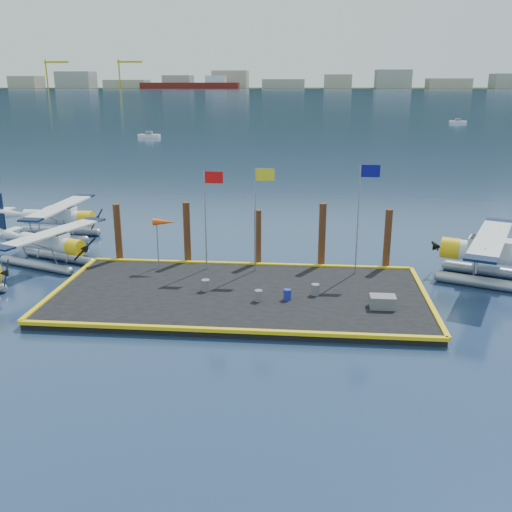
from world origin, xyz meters
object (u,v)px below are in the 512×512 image
at_px(drum_2, 287,295).
at_px(crate, 383,302).
at_px(piling_2, 258,240).
at_px(piling_0, 118,235).
at_px(seaplane_c, 57,220).
at_px(windsock, 164,223).
at_px(flagpole_yellow, 259,204).
at_px(piling_1, 187,235).
at_px(flagpole_red, 209,205).
at_px(piling_3, 322,237).
at_px(seaplane_b, 50,246).
at_px(drum_1, 315,290).
at_px(drum_3, 259,296).
at_px(flagpole_blue, 362,203).
at_px(seaplane_d, 497,257).
at_px(drum_0, 206,285).
at_px(piling_4, 387,241).

distance_m(drum_2, crate, 4.91).
bearing_deg(piling_2, piling_0, 180.00).
xyz_separation_m(seaplane_c, piling_0, (6.72, -5.79, 0.54)).
bearing_deg(windsock, crate, -23.09).
xyz_separation_m(flagpole_yellow, piling_1, (-4.70, 1.60, -2.41)).
xyz_separation_m(flagpole_red, flagpole_yellow, (3.00, 0.00, 0.12)).
height_order(flagpole_red, windsock, flagpole_red).
bearing_deg(piling_3, drum_2, -106.68).
xyz_separation_m(seaplane_b, drum_1, (16.94, -4.82, -0.63)).
xyz_separation_m(flagpole_red, windsock, (-2.73, 0.00, -1.17)).
height_order(drum_2, piling_2, piling_2).
relative_size(flagpole_yellow, piling_1, 1.48).
bearing_deg(piling_0, drum_3, -34.30).
distance_m(crate, flagpole_red, 11.73).
bearing_deg(piling_2, flagpole_blue, -14.48).
relative_size(seaplane_d, piling_1, 2.41).
relative_size(seaplane_c, flagpole_red, 1.57).
bearing_deg(flagpole_yellow, piling_1, 161.21).
distance_m(flagpole_yellow, piling_3, 4.75).
relative_size(piling_0, piling_2, 1.05).
xyz_separation_m(windsock, piling_2, (5.53, 1.60, -1.33)).
bearing_deg(flagpole_yellow, drum_0, -124.64).
xyz_separation_m(seaplane_b, drum_2, (15.46, -5.66, -0.65)).
relative_size(seaplane_c, piling_2, 2.48).
xyz_separation_m(piling_0, piling_3, (13.00, 0.00, 0.15)).
distance_m(seaplane_b, drum_0, 11.95).
bearing_deg(piling_0, flagpole_red, -14.46).
bearing_deg(piling_3, piling_2, 180.00).
xyz_separation_m(flagpole_yellow, piling_3, (3.80, 1.60, -2.36)).
height_order(crate, flagpole_blue, flagpole_blue).
xyz_separation_m(drum_0, piling_2, (2.39, 5.35, 1.18)).
xyz_separation_m(drum_0, flagpole_yellow, (2.59, 3.75, 3.79)).
bearing_deg(seaplane_d, drum_1, 133.14).
height_order(windsock, piling_4, piling_4).
bearing_deg(flagpole_red, drum_2, -43.55).
relative_size(windsock, piling_4, 0.78).
height_order(piling_2, piling_4, piling_4).
bearing_deg(piling_4, piling_3, 180.00).
xyz_separation_m(piling_0, piling_2, (9.00, 0.00, -0.10)).
bearing_deg(seaplane_b, piling_0, 118.70).
height_order(seaplane_b, seaplane_d, seaplane_d).
relative_size(flagpole_blue, piling_4, 1.62).
bearing_deg(windsock, flagpole_red, 0.00).
height_order(seaplane_d, piling_4, piling_4).
distance_m(seaplane_d, piling_3, 10.24).
distance_m(seaplane_b, drum_3, 15.20).
bearing_deg(crate, flagpole_red, 151.39).
bearing_deg(crate, windsock, 156.91).
xyz_separation_m(drum_2, piling_0, (-11.12, 6.27, 1.31)).
bearing_deg(flagpole_blue, piling_3, 143.93).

